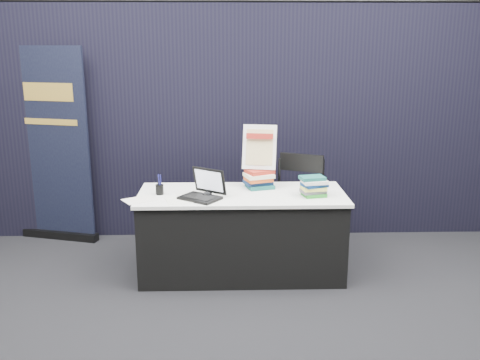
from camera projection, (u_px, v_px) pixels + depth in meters
name	position (u px, v px, depth m)	size (l,w,h in m)	color
floor	(244.00, 301.00, 4.31)	(8.00, 8.00, 0.00)	black
wall_back	(234.00, 62.00, 7.74)	(8.00, 0.02, 3.50)	#B9B8AF
drape_partition	(239.00, 124.00, 5.55)	(6.00, 0.08, 2.40)	black
display_table	(242.00, 234.00, 4.74)	(1.80, 0.75, 0.75)	black
laptop	(200.00, 191.00, 4.50)	(0.39, 0.41, 0.24)	black
mouse	(207.00, 194.00, 4.55)	(0.08, 0.12, 0.04)	black
brochure_left	(140.00, 200.00, 4.45)	(0.27, 0.19, 0.00)	silver
brochure_mid	(194.00, 196.00, 4.57)	(0.29, 0.21, 0.00)	silver
brochure_right	(185.00, 200.00, 4.45)	(0.31, 0.22, 0.00)	silver
pen_cup	(160.00, 190.00, 4.60)	(0.07, 0.07, 0.09)	black
book_stack_tall	(259.00, 179.00, 4.80)	(0.29, 0.26, 0.17)	#165751
book_stack_short	(313.00, 186.00, 4.55)	(0.23, 0.20, 0.17)	#228225
info_sign	(259.00, 148.00, 4.76)	(0.32, 0.17, 0.41)	black
pullup_banner	(54.00, 157.00, 5.48)	(0.84, 0.32, 1.99)	black
stacking_chair	(303.00, 203.00, 5.05)	(0.58, 0.60, 0.99)	black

